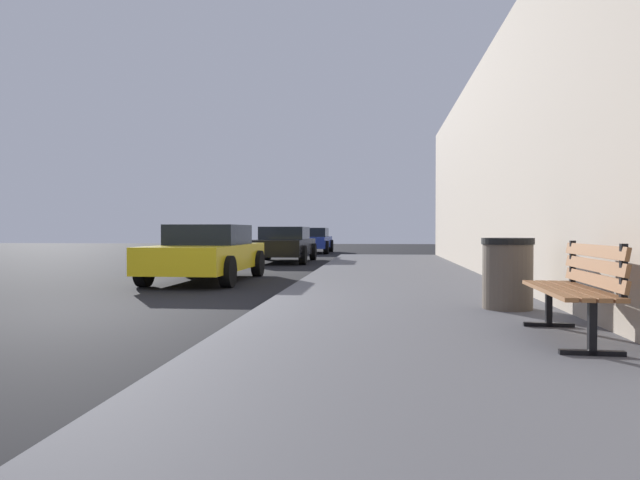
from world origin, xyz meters
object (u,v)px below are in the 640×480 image
bench (578,284)px  car_black (284,244)px  trash_bin (507,273)px  car_yellow (207,252)px  car_blue (312,240)px

bench → car_black: (-5.23, 14.79, -0.01)m
trash_bin → car_yellow: size_ratio=0.21×
bench → trash_bin: 2.02m
car_yellow → car_blue: bearing=-91.7°
car_black → car_blue: (0.01, 8.34, -0.00)m
trash_bin → car_blue: size_ratio=0.21×
trash_bin → car_black: 13.74m
bench → car_blue: (-5.22, 23.14, -0.01)m
car_black → trash_bin: bearing=111.5°
trash_bin → car_black: bearing=111.5°
car_yellow → car_black: size_ratio=0.97×
car_yellow → car_black: same height
bench → car_blue: size_ratio=0.38×
car_blue → bench: bearing=102.7°
trash_bin → car_yellow: car_yellow is taller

